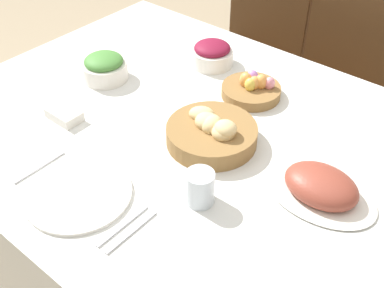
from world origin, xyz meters
TOP-DOWN VIEW (x-y plane):
  - dining_table at (0.00, 0.00)m, footprint 1.72×1.19m
  - chair_far_center at (-0.02, 0.91)m, footprint 0.43×0.43m
  - chair_far_left at (-0.46, 0.91)m, footprint 0.42×0.42m
  - sideboard at (-0.21, 1.70)m, footprint 1.13×0.44m
  - bread_basket at (0.01, -0.01)m, footprint 0.26×0.26m
  - egg_basket at (-0.04, 0.27)m, footprint 0.19×0.19m
  - ham_platter at (0.35, 0.00)m, footprint 0.30×0.21m
  - green_salad_bowl at (-0.49, 0.03)m, footprint 0.16×0.16m
  - beet_salad_bowl at (-0.26, 0.34)m, footprint 0.15×0.15m
  - dinner_plate at (-0.12, -0.40)m, footprint 0.28×0.28m
  - fork at (-0.28, -0.40)m, footprint 0.01×0.16m
  - knife at (0.05, -0.40)m, footprint 0.01×0.16m
  - spoon at (0.08, -0.40)m, footprint 0.01×0.16m
  - drinking_cup at (0.13, -0.21)m, footprint 0.07×0.07m
  - butter_dish at (-0.41, -0.21)m, footprint 0.11×0.07m

SIDE VIEW (x-z plane):
  - dining_table at x=0.00m, z-range 0.00..0.77m
  - sideboard at x=-0.21m, z-range 0.00..0.89m
  - chair_far_center at x=-0.02m, z-range 0.04..0.96m
  - chair_far_left at x=-0.46m, z-range 0.04..0.96m
  - fork at x=-0.28m, z-range 0.77..0.78m
  - knife at x=0.05m, z-range 0.77..0.78m
  - spoon at x=0.08m, z-range 0.77..0.78m
  - dinner_plate at x=-0.12m, z-range 0.77..0.78m
  - butter_dish at x=-0.41m, z-range 0.77..0.81m
  - egg_basket at x=-0.04m, z-range 0.76..0.84m
  - ham_platter at x=0.35m, z-range 0.76..0.84m
  - bread_basket at x=0.01m, z-range 0.76..0.86m
  - beet_salad_bowl at x=-0.26m, z-range 0.77..0.86m
  - green_salad_bowl at x=-0.49m, z-range 0.77..0.86m
  - drinking_cup at x=0.13m, z-range 0.77..0.87m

